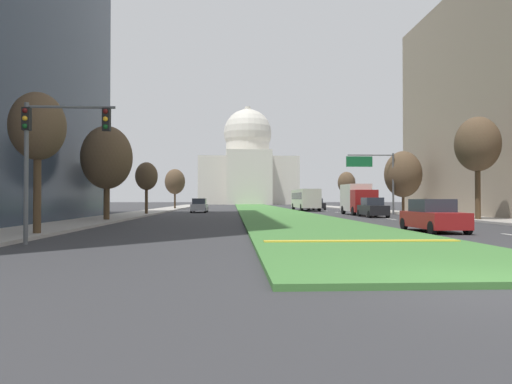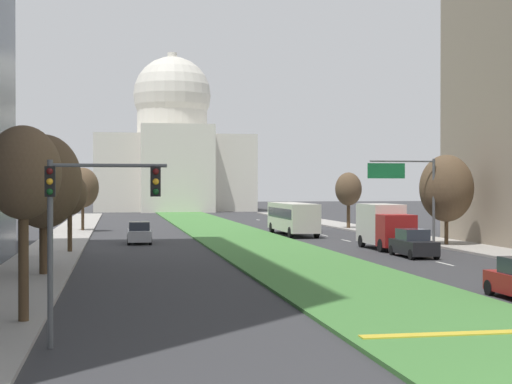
{
  "view_description": "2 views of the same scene",
  "coord_description": "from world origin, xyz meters",
  "px_view_note": "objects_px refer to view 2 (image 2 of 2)",
  "views": [
    {
      "loc": [
        -4.66,
        -8.4,
        1.68
      ],
      "look_at": [
        -1.42,
        55.46,
        2.59
      ],
      "focal_mm": 32.71,
      "sensor_mm": 36.0,
      "label": 1
    },
    {
      "loc": [
        -10.38,
        -12.92,
        4.46
      ],
      "look_at": [
        -0.14,
        43.8,
        4.06
      ],
      "focal_mm": 54.24,
      "sensor_mm": 36.0,
      "label": 2
    }
  ],
  "objects_px": {
    "traffic_light_near_left": "(82,211)",
    "sedan_midblock": "(413,244)",
    "city_bus": "(292,216)",
    "box_truck_delivery": "(384,226)",
    "capitol_building": "(173,152)",
    "street_tree_left_mid": "(44,182)",
    "street_tree_right_far": "(446,188)",
    "overhead_guide_sign": "(410,184)",
    "street_tree_left_far": "(70,194)",
    "street_tree_left_distant": "(83,188)",
    "street_tree_right_distant": "(348,189)",
    "sedan_very_far": "(285,219)",
    "sedan_far_horizon": "(305,223)",
    "sedan_distant": "(139,233)",
    "street_tree_left_near": "(23,175)"
  },
  "relations": [
    {
      "from": "overhead_guide_sign",
      "to": "sedan_distant",
      "type": "height_order",
      "value": "overhead_guide_sign"
    },
    {
      "from": "street_tree_left_mid",
      "to": "sedan_very_far",
      "type": "distance_m",
      "value": 50.79
    },
    {
      "from": "street_tree_left_mid",
      "to": "street_tree_left_far",
      "type": "relative_size",
      "value": 1.3
    },
    {
      "from": "street_tree_right_distant",
      "to": "sedan_midblock",
      "type": "bearing_deg",
      "value": -99.74
    },
    {
      "from": "street_tree_left_distant",
      "to": "sedan_far_horizon",
      "type": "bearing_deg",
      "value": -9.44
    },
    {
      "from": "capitol_building",
      "to": "sedan_midblock",
      "type": "bearing_deg",
      "value": -85.39
    },
    {
      "from": "capitol_building",
      "to": "street_tree_left_mid",
      "type": "relative_size",
      "value": 4.23
    },
    {
      "from": "street_tree_left_near",
      "to": "sedan_very_far",
      "type": "height_order",
      "value": "street_tree_left_near"
    },
    {
      "from": "traffic_light_near_left",
      "to": "box_truck_delivery",
      "type": "relative_size",
      "value": 0.81
    },
    {
      "from": "street_tree_left_distant",
      "to": "sedan_midblock",
      "type": "height_order",
      "value": "street_tree_left_distant"
    },
    {
      "from": "street_tree_left_mid",
      "to": "box_truck_delivery",
      "type": "relative_size",
      "value": 1.1
    },
    {
      "from": "sedan_midblock",
      "to": "sedan_very_far",
      "type": "relative_size",
      "value": 0.92
    },
    {
      "from": "street_tree_left_distant",
      "to": "sedan_very_far",
      "type": "bearing_deg",
      "value": 16.8
    },
    {
      "from": "street_tree_left_near",
      "to": "street_tree_right_distant",
      "type": "distance_m",
      "value": 58.43
    },
    {
      "from": "street_tree_left_distant",
      "to": "sedan_midblock",
      "type": "distance_m",
      "value": 38.93
    },
    {
      "from": "box_truck_delivery",
      "to": "sedan_very_far",
      "type": "bearing_deg",
      "value": 90.23
    },
    {
      "from": "street_tree_left_far",
      "to": "sedan_midblock",
      "type": "xyz_separation_m",
      "value": [
        21.51,
        -6.49,
        -3.11
      ]
    },
    {
      "from": "street_tree_left_mid",
      "to": "traffic_light_near_left",
      "type": "bearing_deg",
      "value": -81.56
    },
    {
      "from": "street_tree_left_mid",
      "to": "street_tree_right_far",
      "type": "height_order",
      "value": "street_tree_left_mid"
    },
    {
      "from": "street_tree_left_distant",
      "to": "sedan_midblock",
      "type": "relative_size",
      "value": 1.47
    },
    {
      "from": "overhead_guide_sign",
      "to": "sedan_midblock",
      "type": "height_order",
      "value": "overhead_guide_sign"
    },
    {
      "from": "overhead_guide_sign",
      "to": "box_truck_delivery",
      "type": "height_order",
      "value": "overhead_guide_sign"
    },
    {
      "from": "street_tree_left_mid",
      "to": "sedan_very_far",
      "type": "height_order",
      "value": "street_tree_left_mid"
    },
    {
      "from": "capitol_building",
      "to": "street_tree_right_far",
      "type": "height_order",
      "value": "capitol_building"
    },
    {
      "from": "capitol_building",
      "to": "sedan_distant",
      "type": "height_order",
      "value": "capitol_building"
    },
    {
      "from": "capitol_building",
      "to": "box_truck_delivery",
      "type": "relative_size",
      "value": 4.66
    },
    {
      "from": "city_bus",
      "to": "box_truck_delivery",
      "type": "bearing_deg",
      "value": -80.19
    },
    {
      "from": "street_tree_left_distant",
      "to": "street_tree_right_distant",
      "type": "xyz_separation_m",
      "value": [
        27.15,
        -0.67,
        -0.17
      ]
    },
    {
      "from": "street_tree_left_mid",
      "to": "street_tree_left_far",
      "type": "xyz_separation_m",
      "value": [
        0.48,
        13.29,
        -0.75
      ]
    },
    {
      "from": "street_tree_left_mid",
      "to": "street_tree_right_far",
      "type": "distance_m",
      "value": 31.5
    },
    {
      "from": "street_tree_right_far",
      "to": "sedan_very_far",
      "type": "relative_size",
      "value": 1.46
    },
    {
      "from": "sedan_very_far",
      "to": "box_truck_delivery",
      "type": "relative_size",
      "value": 0.73
    },
    {
      "from": "street_tree_left_far",
      "to": "sedan_distant",
      "type": "relative_size",
      "value": 1.21
    },
    {
      "from": "overhead_guide_sign",
      "to": "sedan_distant",
      "type": "relative_size",
      "value": 1.45
    },
    {
      "from": "street_tree_left_near",
      "to": "sedan_distant",
      "type": "distance_m",
      "value": 36.09
    },
    {
      "from": "street_tree_right_far",
      "to": "box_truck_delivery",
      "type": "height_order",
      "value": "street_tree_right_far"
    },
    {
      "from": "sedan_far_horizon",
      "to": "street_tree_left_mid",
      "type": "bearing_deg",
      "value": -121.89
    },
    {
      "from": "street_tree_left_near",
      "to": "sedan_midblock",
      "type": "height_order",
      "value": "street_tree_left_near"
    },
    {
      "from": "capitol_building",
      "to": "street_tree_right_distant",
      "type": "height_order",
      "value": "capitol_building"
    },
    {
      "from": "overhead_guide_sign",
      "to": "sedan_midblock",
      "type": "relative_size",
      "value": 1.5
    },
    {
      "from": "sedan_midblock",
      "to": "sedan_very_far",
      "type": "bearing_deg",
      "value": 89.7
    },
    {
      "from": "traffic_light_near_left",
      "to": "sedan_far_horizon",
      "type": "bearing_deg",
      "value": 69.86
    },
    {
      "from": "overhead_guide_sign",
      "to": "street_tree_left_mid",
      "type": "distance_m",
      "value": 28.03
    },
    {
      "from": "street_tree_left_near",
      "to": "city_bus",
      "type": "bearing_deg",
      "value": 66.57
    },
    {
      "from": "street_tree_right_far",
      "to": "street_tree_right_distant",
      "type": "height_order",
      "value": "street_tree_right_far"
    },
    {
      "from": "street_tree_left_far",
      "to": "street_tree_left_distant",
      "type": "xyz_separation_m",
      "value": [
        -0.24,
        25.61,
        0.41
      ]
    },
    {
      "from": "street_tree_left_distant",
      "to": "capitol_building",
      "type": "bearing_deg",
      "value": 78.58
    },
    {
      "from": "capitol_building",
      "to": "city_bus",
      "type": "xyz_separation_m",
      "value": [
        5.5,
        -76.95,
        -9.17
      ]
    },
    {
      "from": "traffic_light_near_left",
      "to": "sedan_midblock",
      "type": "bearing_deg",
      "value": 51.39
    },
    {
      "from": "sedan_midblock",
      "to": "box_truck_delivery",
      "type": "distance_m",
      "value": 6.33
    }
  ]
}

